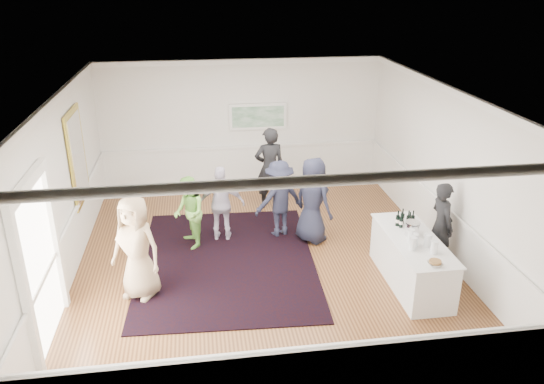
{
  "coord_description": "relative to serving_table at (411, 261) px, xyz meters",
  "views": [
    {
      "loc": [
        -1.12,
        -8.9,
        5.11
      ],
      "look_at": [
        0.21,
        0.2,
        1.29
      ],
      "focal_mm": 35.0,
      "sensor_mm": 36.0,
      "label": 1
    }
  ],
  "objects": [
    {
      "name": "wall_right",
      "position": [
        1.04,
        1.25,
        1.16
      ],
      "size": [
        0.02,
        8.0,
        3.2
      ],
      "primitive_type": "cube",
      "color": "white",
      "rests_on": "floor"
    },
    {
      "name": "guest_dark_b",
      "position": [
        -1.99,
        3.66,
        0.51
      ],
      "size": [
        0.73,
        0.52,
        1.91
      ],
      "primitive_type": "imported",
      "rotation": [
        0.0,
        0.0,
        3.23
      ],
      "color": "black",
      "rests_on": "floor"
    },
    {
      "name": "nut_bowl",
      "position": [
        -0.02,
        -0.9,
        0.47
      ],
      "size": [
        0.23,
        0.23,
        0.08
      ],
      "color": "white",
      "rests_on": "serving_table"
    },
    {
      "name": "wall_front",
      "position": [
        -2.46,
        -2.75,
        1.16
      ],
      "size": [
        7.0,
        0.02,
        3.2
      ],
      "primitive_type": "cube",
      "color": "white",
      "rests_on": "floor"
    },
    {
      "name": "wall_back",
      "position": [
        -2.46,
        5.25,
        1.16
      ],
      "size": [
        7.0,
        0.02,
        3.2
      ],
      "primitive_type": "cube",
      "color": "white",
      "rests_on": "floor"
    },
    {
      "name": "guest_lilac",
      "position": [
        -3.18,
        2.16,
        0.35
      ],
      "size": [
        0.97,
        0.52,
        1.58
      ],
      "primitive_type": "imported",
      "rotation": [
        0.0,
        0.0,
        2.99
      ],
      "color": "silver",
      "rests_on": "floor"
    },
    {
      "name": "wine_bottles",
      "position": [
        0.03,
        0.5,
        0.59
      ],
      "size": [
        0.34,
        0.22,
        0.31
      ],
      "color": "black",
      "rests_on": "serving_table"
    },
    {
      "name": "ceiling",
      "position": [
        -2.46,
        1.25,
        2.76
      ],
      "size": [
        7.0,
        8.0,
        0.02
      ],
      "primitive_type": "cube",
      "color": "white",
      "rests_on": "wall_back"
    },
    {
      "name": "wall_left",
      "position": [
        -5.96,
        1.25,
        1.16
      ],
      "size": [
        0.02,
        8.0,
        3.2
      ],
      "primitive_type": "cube",
      "color": "white",
      "rests_on": "floor"
    },
    {
      "name": "doorway",
      "position": [
        -5.91,
        -0.65,
        0.97
      ],
      "size": [
        0.1,
        1.78,
        2.56
      ],
      "color": "white",
      "rests_on": "wall_left"
    },
    {
      "name": "landscape_painting",
      "position": [
        -2.06,
        5.19,
        1.34
      ],
      "size": [
        1.44,
        0.06,
        0.66
      ],
      "color": "white",
      "rests_on": "wall_back"
    },
    {
      "name": "area_rug",
      "position": [
        -3.15,
        1.23,
        -0.43
      ],
      "size": [
        3.5,
        4.47,
        0.02
      ],
      "primitive_type": "cube",
      "rotation": [
        0.0,
        0.0,
        -0.05
      ],
      "color": "black",
      "rests_on": "floor"
    },
    {
      "name": "guest_navy",
      "position": [
        -1.37,
        1.85,
        0.44
      ],
      "size": [
        0.97,
        1.03,
        1.77
      ],
      "primitive_type": "imported",
      "rotation": [
        0.0,
        0.0,
        2.21
      ],
      "color": "#1C1E2F",
      "rests_on": "floor"
    },
    {
      "name": "wainscoting",
      "position": [
        -2.46,
        1.25,
        0.06
      ],
      "size": [
        7.0,
        8.0,
        1.0
      ],
      "primitive_type": null,
      "color": "white",
      "rests_on": "floor"
    },
    {
      "name": "guest_dark_a",
      "position": [
        -2.0,
        2.2,
        0.37
      ],
      "size": [
        1.19,
        0.91,
        1.63
      ],
      "primitive_type": "imported",
      "rotation": [
        0.0,
        0.0,
        3.46
      ],
      "color": "#1C1E2F",
      "rests_on": "floor"
    },
    {
      "name": "guest_tan",
      "position": [
        -4.69,
        0.3,
        0.46
      ],
      "size": [
        1.05,
        0.92,
        1.82
      ],
      "primitive_type": "imported",
      "rotation": [
        0.0,
        0.0,
        -0.48
      ],
      "color": "tan",
      "rests_on": "floor"
    },
    {
      "name": "mirror",
      "position": [
        -5.92,
        2.55,
        1.36
      ],
      "size": [
        0.05,
        1.25,
        1.85
      ],
      "color": "gold",
      "rests_on": "wall_left"
    },
    {
      "name": "guest_green",
      "position": [
        -3.83,
        1.94,
        0.29
      ],
      "size": [
        0.71,
        0.83,
        1.47
      ],
      "primitive_type": "imported",
      "rotation": [
        0.0,
        0.0,
        -1.33
      ],
      "color": "#7DC64F",
      "rests_on": "floor"
    },
    {
      "name": "juice_pitchers",
      "position": [
        -0.04,
        -0.32,
        0.56
      ],
      "size": [
        0.41,
        0.57,
        0.24
      ],
      "color": "#64AE3E",
      "rests_on": "serving_table"
    },
    {
      "name": "bartender",
      "position": [
        0.74,
        0.51,
        0.39
      ],
      "size": [
        0.45,
        0.64,
        1.67
      ],
      "primitive_type": "imported",
      "rotation": [
        0.0,
        0.0,
        1.66
      ],
      "color": "black",
      "rests_on": "floor"
    },
    {
      "name": "floor",
      "position": [
        -2.46,
        1.25,
        -0.44
      ],
      "size": [
        8.0,
        8.0,
        0.0
      ],
      "primitive_type": "plane",
      "color": "brown",
      "rests_on": "ground"
    },
    {
      "name": "ice_bucket",
      "position": [
        0.01,
        0.14,
        0.55
      ],
      "size": [
        0.26,
        0.26,
        0.24
      ],
      "primitive_type": "cylinder",
      "color": "silver",
      "rests_on": "serving_table"
    },
    {
      "name": "serving_table",
      "position": [
        0.0,
        0.0,
        0.0
      ],
      "size": [
        0.83,
        2.18,
        0.88
      ],
      "color": "white",
      "rests_on": "floor"
    }
  ]
}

